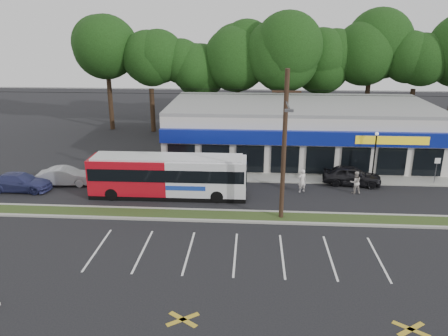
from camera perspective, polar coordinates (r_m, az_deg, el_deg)
name	(u,v)px	position (r m, az deg, el deg)	size (l,w,h in m)	color
ground	(236,223)	(29.15, 1.61, -7.25)	(120.00, 120.00, 0.00)	black
grass_strip	(237,216)	(30.03, 1.69, -6.32)	(40.00, 1.60, 0.12)	#2B3D19
curb_south	(236,221)	(29.26, 1.62, -7.00)	(40.00, 0.25, 0.14)	#9E9E93
curb_north	(237,211)	(30.80, 1.75, -5.64)	(40.00, 0.25, 0.14)	#9E9E93
sidewalk	(299,178)	(37.65, 9.79, -1.35)	(32.00, 2.20, 0.10)	#9E9E93
strip_mall	(299,130)	(43.57, 9.76, 4.95)	(25.00, 12.55, 5.30)	beige
utility_pole	(282,142)	(28.18, 7.55, 3.43)	(50.00, 2.77, 10.00)	black
lamp_post	(375,151)	(37.80, 19.12, 2.14)	(0.30, 0.30, 4.25)	black
sign_post	(437,166)	(39.53, 26.03, 0.25)	(0.45, 0.10, 2.23)	#59595E
tree_line	(280,61)	(52.50, 7.35, 13.73)	(46.76, 6.76, 11.83)	black
metrobus	(168,175)	(33.24, -7.28, -0.94)	(11.85, 2.58, 3.18)	#B40D1A
car_dark	(352,175)	(37.10, 16.35, -0.93)	(1.87, 4.64, 1.58)	black
car_silver	(66,176)	(37.87, -19.97, -1.01)	(1.54, 4.43, 1.46)	#999CA0
car_blue	(20,182)	(37.96, -25.08, -1.66)	(1.99, 4.90, 1.42)	navy
pedestrian_a	(302,181)	(34.53, 10.16, -1.65)	(0.68, 0.45, 1.87)	white
pedestrian_b	(355,182)	(35.30, 16.79, -1.80)	(0.86, 0.67, 1.78)	beige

